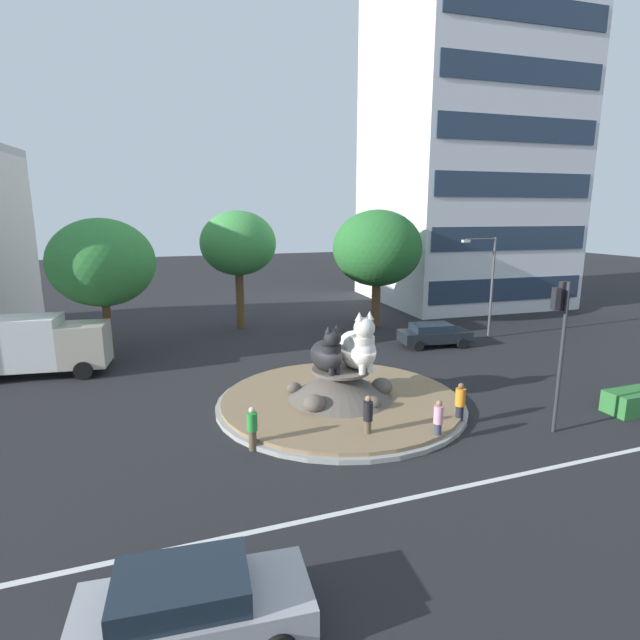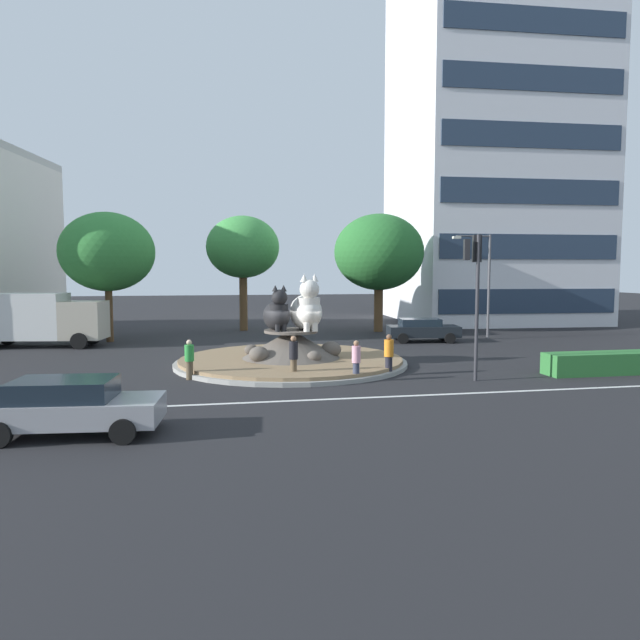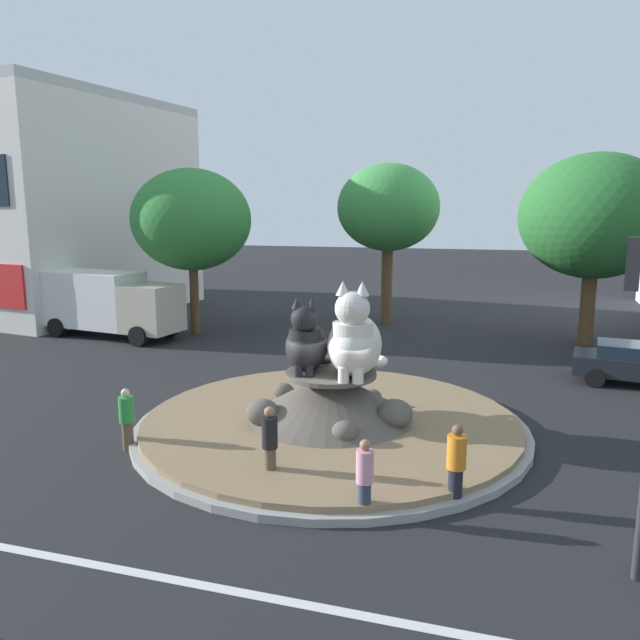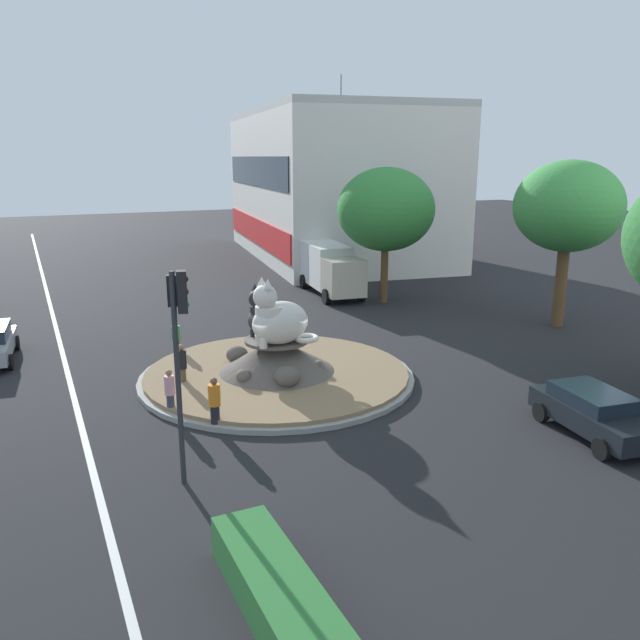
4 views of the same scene
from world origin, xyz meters
The scene contains 14 objects.
ground_plane centered at (0.00, 0.00, 0.00)m, with size 160.00×160.00×0.00m, color black.
lane_centreline centered at (0.00, -7.34, 0.00)m, with size 112.00×0.20×0.01m, color silver.
roundabout_island centered at (0.01, -0.01, 0.51)m, with size 10.59×10.59×1.60m.
cat_statue_black centered at (-0.65, -0.12, 2.36)m, with size 1.46×2.24×2.07m.
cat_statue_white centered at (0.70, -0.21, 2.54)m, with size 1.67×2.71×2.56m.
broadleaf_tree_behind_island centered at (8.10, 13.26, 5.61)m, with size 6.31×6.31×8.31m.
second_tree_near_tower centered at (-9.68, 10.57, 5.43)m, with size 5.58×5.58×7.82m.
third_tree_left centered at (-1.30, 15.84, 5.99)m, with size 5.23×5.23×8.25m.
pedestrian_pink_shirt centered at (1.91, -4.54, 0.85)m, with size 0.34×0.34×1.61m.
pedestrian_orange_shirt centered at (3.56, -3.49, 0.89)m, with size 0.39×0.39×1.70m.
pedestrian_black_shirt centered at (-0.39, -3.58, 0.92)m, with size 0.35×0.35×1.73m.
pedestrian_green_shirt centered at (-4.44, -2.88, 0.83)m, with size 0.37×0.37×1.59m.
hatchback_near_shophouse centered at (9.00, 6.95, 0.76)m, with size 4.48×2.50×1.41m.
delivery_box_truck centered at (-13.36, 8.78, 1.66)m, with size 7.59×3.23×3.04m.
Camera 3 is at (4.12, -15.11, 5.89)m, focal length 33.73 mm.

